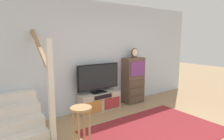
% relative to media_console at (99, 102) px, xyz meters
% --- Properties ---
extents(back_wall, '(6.40, 0.12, 2.70)m').
position_rel_media_console_xyz_m(back_wall, '(0.30, 0.27, 1.12)').
color(back_wall, silver).
rests_on(back_wall, ground_plane).
extents(area_rug, '(2.60, 1.80, 0.01)m').
position_rel_media_console_xyz_m(area_rug, '(0.30, -1.59, -0.22)').
color(area_rug, maroon).
rests_on(area_rug, ground_plane).
extents(media_console, '(1.07, 0.38, 0.46)m').
position_rel_media_console_xyz_m(media_console, '(0.00, 0.00, 0.00)').
color(media_console, '#BCB29E').
rests_on(media_console, ground_plane).
extents(television, '(1.14, 0.22, 0.72)m').
position_rel_media_console_xyz_m(television, '(0.00, 0.02, 0.62)').
color(television, black).
rests_on(television, media_console).
extents(side_cabinet, '(0.58, 0.38, 1.27)m').
position_rel_media_console_xyz_m(side_cabinet, '(1.13, 0.01, 0.41)').
color(side_cabinet, brown).
rests_on(side_cabinet, ground_plane).
extents(desk_clock, '(0.23, 0.08, 0.26)m').
position_rel_media_console_xyz_m(desk_clock, '(1.15, -0.00, 1.17)').
color(desk_clock, '#4C3823').
rests_on(desk_clock, side_cabinet).
extents(staircase, '(1.00, 1.36, 2.20)m').
position_rel_media_console_xyz_m(staircase, '(-1.94, 0.01, 0.14)').
color(staircase, silver).
rests_on(staircase, ground_plane).
extents(bar_stool_near, '(0.34, 0.34, 0.74)m').
position_rel_media_console_xyz_m(bar_stool_near, '(-1.17, -1.35, 0.31)').
color(bar_stool_near, '#A37A4C').
rests_on(bar_stool_near, ground_plane).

